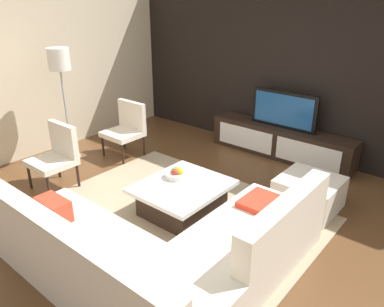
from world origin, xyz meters
name	(u,v)px	position (x,y,z in m)	size (l,w,h in m)	color
ground_plane	(183,218)	(0.00, 0.00, 0.00)	(14.00, 14.00, 0.00)	brown
feature_wall_back	(297,68)	(0.00, 2.70, 1.40)	(6.40, 0.12, 2.80)	black
side_wall_left	(38,66)	(-3.20, 0.20, 1.40)	(0.12, 5.20, 2.80)	beige
area_rug	(177,215)	(-0.10, 0.00, 0.01)	(3.21, 2.45, 0.01)	tan
media_console	(280,142)	(0.00, 2.40, 0.25)	(2.37, 0.43, 0.50)	black
television	(284,110)	(0.00, 2.40, 0.79)	(1.08, 0.06, 0.58)	black
sectional_couch	(162,254)	(0.52, -0.89, 0.28)	(2.45, 2.33, 0.82)	beige
coffee_table	(182,198)	(-0.10, 0.10, 0.20)	(0.92, 1.05, 0.38)	black
accent_chair_near	(57,153)	(-1.86, -0.45, 0.49)	(0.55, 0.52, 0.87)	black
floor_lamp	(60,66)	(-2.57, 0.20, 1.47)	(0.32, 0.32, 1.74)	#A5A5AA
ottoman	(309,193)	(1.02, 1.17, 0.20)	(0.70, 0.70, 0.40)	beige
fruit_bowl	(177,174)	(-0.28, 0.20, 0.43)	(0.28, 0.28, 0.13)	silver
accent_chair_far	(127,126)	(-1.97, 0.88, 0.49)	(0.57, 0.52, 0.87)	black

